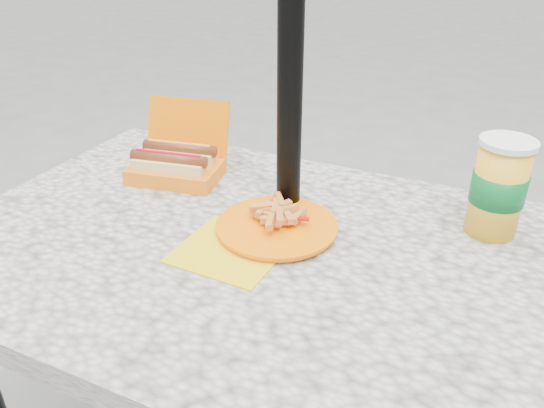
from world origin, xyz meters
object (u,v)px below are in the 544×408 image
at_px(soda_cup, 498,187).
at_px(hotdog_box, 176,163).
at_px(fries_plate, 273,226).
at_px(umbrella_pole, 291,38).

bearing_deg(soda_cup, hotdog_box, -175.60).
height_order(hotdog_box, fries_plate, hotdog_box).
bearing_deg(fries_plate, soda_cup, 25.18).
relative_size(hotdog_box, fries_plate, 0.75).
relative_size(hotdog_box, soda_cup, 1.21).
bearing_deg(hotdog_box, soda_cup, -5.91).
height_order(umbrella_pole, hotdog_box, umbrella_pole).
bearing_deg(hotdog_box, umbrella_pole, -13.63).
bearing_deg(hotdog_box, fries_plate, -32.68).
relative_size(umbrella_pole, soda_cup, 11.43).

